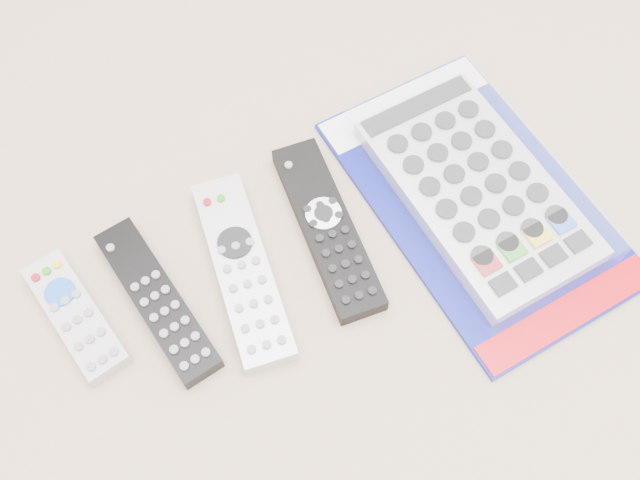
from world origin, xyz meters
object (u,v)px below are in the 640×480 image
remote_silver_dvd (243,270)px  jumbo_remote_packaged (477,188)px  remote_slim_black (158,301)px  remote_large_black (328,228)px  remote_small_grey (76,316)px

remote_silver_dvd → jumbo_remote_packaged: bearing=2.1°
remote_silver_dvd → jumbo_remote_packaged: (0.27, -0.04, 0.01)m
remote_slim_black → remote_silver_dvd: remote_silver_dvd is taller
remote_large_black → jumbo_remote_packaged: bearing=-5.6°
remote_small_grey → remote_silver_dvd: remote_silver_dvd is taller
remote_small_grey → remote_silver_dvd: size_ratio=0.68×
remote_slim_black → remote_silver_dvd: bearing=-13.1°
remote_small_grey → remote_slim_black: 0.08m
remote_large_black → jumbo_remote_packaged: 0.17m
remote_silver_dvd → remote_large_black: size_ratio=1.02×
remote_silver_dvd → jumbo_remote_packaged: size_ratio=0.63×
remote_small_grey → jumbo_remote_packaged: (0.44, -0.08, 0.01)m
jumbo_remote_packaged → remote_small_grey: bearing=169.3°
remote_large_black → remote_slim_black: bearing=-174.9°
remote_slim_black → remote_silver_dvd: (0.09, -0.01, 0.00)m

